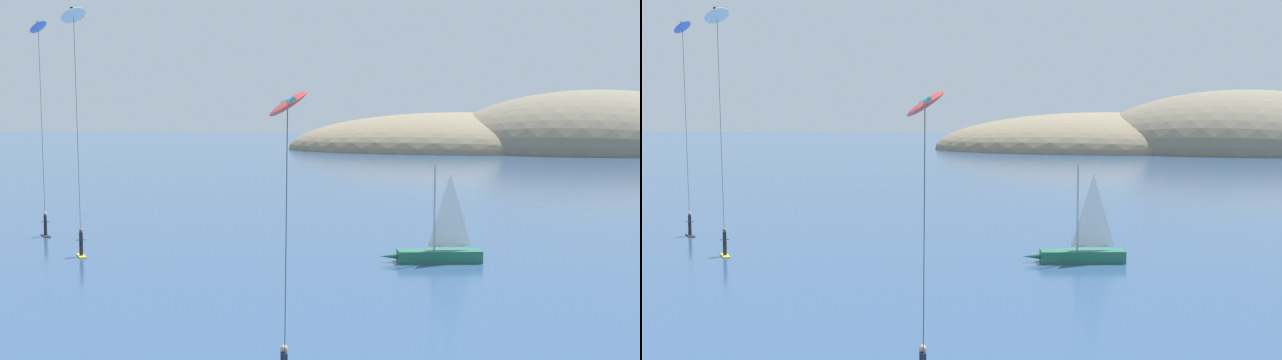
# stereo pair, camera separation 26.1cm
# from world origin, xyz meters

# --- Properties ---
(headland_island) EXTENTS (101.58, 54.04, 26.59)m
(headland_island) POSITION_xyz_m (28.40, 166.80, 0.00)
(headland_island) COLOR #7A705B
(headland_island) RESTS_ON ground
(sailboat_near) EXTENTS (5.97, 2.22, 5.70)m
(sailboat_near) POSITION_xyz_m (5.98, 31.57, 0.64)
(sailboat_near) COLOR #23664C
(sailboat_near) RESTS_ON ground
(kitesurfer_blue) EXTENTS (4.41, 7.64, 14.30)m
(kitesurfer_blue) POSITION_xyz_m (-18.86, 33.48, 12.62)
(kitesurfer_blue) COLOR #2D2D33
(kitesurfer_blue) RESTS_ON ground
(kitesurfer_red) EXTENTS (2.31, 6.35, 9.28)m
(kitesurfer_red) POSITION_xyz_m (2.05, 6.08, 8.14)
(kitesurfer_red) COLOR silver
(kitesurfer_red) RESTS_ON ground
(kitesurfer_white) EXTENTS (3.74, 6.71, 14.24)m
(kitesurfer_white) POSITION_xyz_m (-13.84, 27.76, 12.98)
(kitesurfer_white) COLOR yellow
(kitesurfer_white) RESTS_ON ground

